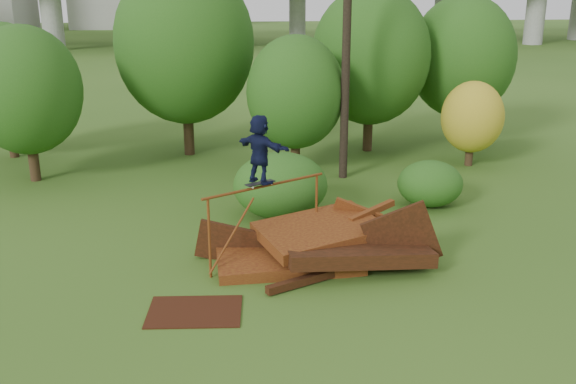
{
  "coord_description": "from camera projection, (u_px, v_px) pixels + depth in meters",
  "views": [
    {
      "loc": [
        -2.75,
        -12.4,
        6.21
      ],
      "look_at": [
        -0.8,
        2.0,
        1.6
      ],
      "focal_mm": 40.0,
      "sensor_mm": 36.0,
      "label": 1
    }
  ],
  "objects": [
    {
      "name": "skateboard",
      "position": [
        260.0,
        183.0,
        14.67
      ],
      "size": [
        0.74,
        0.53,
        0.08
      ],
      "rotation": [
        0.0,
        0.0,
        0.51
      ],
      "color": "black",
      "rests_on": "grind_rail"
    },
    {
      "name": "tree_3",
      "position": [
        371.0,
        56.0,
        24.72
      ],
      "size": [
        4.6,
        4.6,
        6.38
      ],
      "color": "black",
      "rests_on": "ground"
    },
    {
      "name": "tree_0",
      "position": [
        25.0,
        90.0,
        20.87
      ],
      "size": [
        3.67,
        3.67,
        5.17
      ],
      "color": "black",
      "rests_on": "ground"
    },
    {
      "name": "ground",
      "position": [
        337.0,
        288.0,
        13.94
      ],
      "size": [
        240.0,
        240.0,
        0.0
      ],
      "primitive_type": "plane",
      "color": "#2D5116",
      "rests_on": "ground"
    },
    {
      "name": "tree_4",
      "position": [
        472.0,
        117.0,
        23.11
      ],
      "size": [
        2.25,
        2.25,
        3.1
      ],
      "color": "black",
      "rests_on": "ground"
    },
    {
      "name": "tree_6",
      "position": [
        5.0,
        79.0,
        23.92
      ],
      "size": [
        3.65,
        3.65,
        5.1
      ],
      "color": "black",
      "rests_on": "ground"
    },
    {
      "name": "flat_plate",
      "position": [
        195.0,
        311.0,
        12.9
      ],
      "size": [
        2.0,
        1.52,
        0.03
      ],
      "primitive_type": "cube",
      "rotation": [
        0.0,
        0.0,
        -0.1
      ],
      "color": "#34160B",
      "rests_on": "ground"
    },
    {
      "name": "tree_5",
      "position": [
        462.0,
        57.0,
        26.12
      ],
      "size": [
        4.31,
        4.31,
        6.05
      ],
      "color": "black",
      "rests_on": "ground"
    },
    {
      "name": "grind_rail",
      "position": [
        266.0,
        205.0,
        14.93
      ],
      "size": [
        2.97,
        1.71,
        1.91
      ],
      "color": "brown",
      "rests_on": "ground"
    },
    {
      "name": "skater",
      "position": [
        260.0,
        149.0,
        14.43
      ],
      "size": [
        1.33,
        1.39,
        1.57
      ],
      "primitive_type": "imported",
      "rotation": [
        0.0,
        0.0,
        2.31
      ],
      "color": "#101435",
      "rests_on": "skateboard"
    },
    {
      "name": "utility_pole",
      "position": [
        347.0,
        38.0,
        20.73
      ],
      "size": [
        1.4,
        0.28,
        9.26
      ],
      "color": "black",
      "rests_on": "ground"
    },
    {
      "name": "scrap_pile",
      "position": [
        322.0,
        246.0,
        15.14
      ],
      "size": [
        5.8,
        3.26,
        1.92
      ],
      "color": "#45160C",
      "rests_on": "ground"
    },
    {
      "name": "tree_1",
      "position": [
        185.0,
        43.0,
        23.96
      ],
      "size": [
        5.23,
        5.23,
        7.28
      ],
      "color": "black",
      "rests_on": "ground"
    },
    {
      "name": "shrub_left",
      "position": [
        280.0,
        185.0,
        18.07
      ],
      "size": [
        2.68,
        2.47,
        1.85
      ],
      "primitive_type": "ellipsoid",
      "color": "#1E5115",
      "rests_on": "ground"
    },
    {
      "name": "shrub_right",
      "position": [
        430.0,
        184.0,
        19.05
      ],
      "size": [
        1.95,
        1.78,
        1.38
      ],
      "primitive_type": "ellipsoid",
      "color": "#1E5115",
      "rests_on": "ground"
    },
    {
      "name": "tree_2",
      "position": [
        296.0,
        92.0,
        21.98
      ],
      "size": [
        3.39,
        3.39,
        4.78
      ],
      "color": "black",
      "rests_on": "ground"
    }
  ]
}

